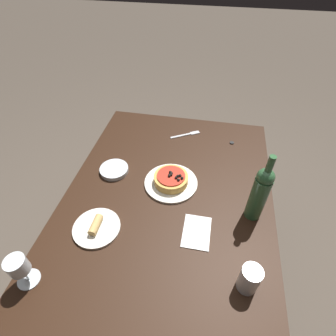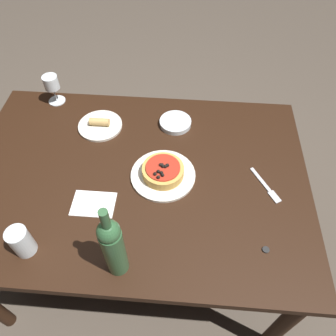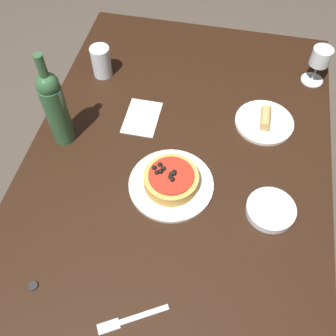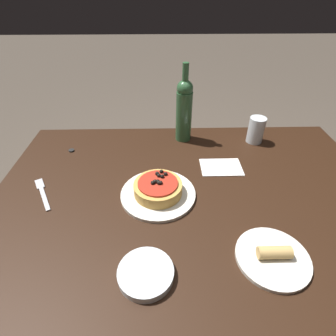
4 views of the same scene
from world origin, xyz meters
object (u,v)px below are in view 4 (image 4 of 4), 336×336
Objects in this scene: bottle_cap at (72,150)px; pizza at (158,188)px; dining_table at (189,211)px; wine_bottle at (184,109)px; fork at (42,192)px; side_bowl at (146,273)px; side_plate at (273,257)px; dinner_plate at (158,194)px; water_cup at (256,130)px.

pizza is at bearing 142.35° from bottle_cap.
wine_bottle is at bearing -90.22° from dining_table.
fork is (0.52, -0.02, 0.08)m from dining_table.
side_plate reaches higher than side_bowl.
wine_bottle is 0.71m from side_bowl.
side_bowl reaches higher than dining_table.
bottle_cap is (0.69, -0.55, -0.01)m from side_plate.
dinner_plate is at bearing 1.29° from dining_table.
dining_table is 0.14m from dinner_plate.
wine_bottle reaches higher than water_cup.
side_bowl is 0.68m from bottle_cap.
bottle_cap is (0.49, -0.29, 0.08)m from dining_table.
side_plate reaches higher than bottle_cap.
dinner_plate is at bearing 78.12° from pizza.
water_cup is (-0.43, -0.35, 0.02)m from pizza.
dinner_plate is 0.41m from fork.
side_bowl is 0.50m from fork.
dinner_plate is 1.56× the size of pizza.
pizza reaches higher than bottle_cap.
pizza is 0.30m from side_bowl.
dinner_plate is 1.54× the size of fork.
wine_bottle is 2.02× the size of fork.
bottle_cap reaches higher than fork.
fork is at bearing -21.55° from side_plate.
wine_bottle is 0.65m from fork.
wine_bottle is 1.72× the size of side_plate.
fork is at bearing 83.33° from bottle_cap.
dining_table is 0.35m from side_bowl.
wine_bottle is (-0.00, -0.38, 0.23)m from dining_table.
bottle_cap is (0.38, -0.29, -0.03)m from pizza.
dining_table is 5.37× the size of dinner_plate.
wine_bottle is at bearing -106.57° from pizza.
pizza is 0.48m from bottle_cap.
dinner_plate is at bearing -123.45° from fork.
dining_table is 57.83× the size of bottle_cap.
pizza reaches higher than side_bowl.
bottle_cap is at bearing -37.65° from pizza.
water_cup is at bearing -140.99° from pizza.
dining_table is at bearing 47.42° from water_cup.
water_cup is 0.90m from fork.
dinner_plate is at bearing -39.68° from side_plate.
side_plate reaches higher than fork.
dining_table is 4.08× the size of wine_bottle.
water_cup is at bearing 174.18° from wine_bottle.
dinner_plate is 0.43m from wine_bottle.
pizza is 0.56m from water_cup.
dining_table is 0.45m from wine_bottle.
dinner_plate is 0.03m from pizza.
side_plate is (0.12, 0.61, -0.05)m from water_cup.
wine_bottle is 0.52m from bottle_cap.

